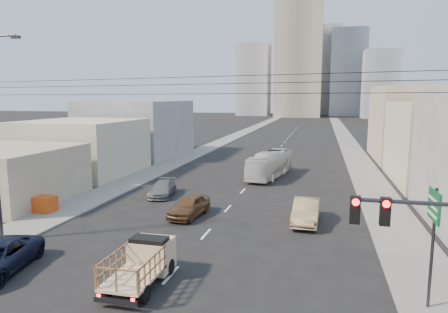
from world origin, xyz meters
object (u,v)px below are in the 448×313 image
at_px(flatbed_pickup, 142,261).
at_px(sedan_tan, 306,211).
at_px(sedan_grey, 162,189).
at_px(green_sign, 434,220).
at_px(sedan_brown, 189,206).
at_px(city_bus, 270,164).
at_px(traffic_signal, 428,257).
at_px(crate_stack, 43,204).

xyz_separation_m(flatbed_pickup, sedan_tan, (6.91, 10.99, -0.30)).
height_order(sedan_grey, green_sign, green_sign).
xyz_separation_m(sedan_brown, sedan_tan, (8.19, 0.48, 0.04)).
bearing_deg(green_sign, sedan_grey, 139.47).
height_order(sedan_brown, sedan_grey, sedan_brown).
bearing_deg(city_bus, traffic_signal, -64.75).
xyz_separation_m(traffic_signal, crate_stack, (-22.77, 13.09, -3.39)).
xyz_separation_m(city_bus, sedan_brown, (-3.78, -15.83, -0.60)).
relative_size(flatbed_pickup, sedan_brown, 1.00).
relative_size(sedan_tan, sedan_grey, 1.10).
bearing_deg(green_sign, flatbed_pickup, -177.01).
height_order(traffic_signal, green_sign, traffic_signal).
bearing_deg(sedan_grey, sedan_tan, -29.64).
bearing_deg(city_bus, flatbed_pickup, -85.14).
relative_size(city_bus, sedan_tan, 2.01).
bearing_deg(crate_stack, sedan_grey, 46.50).
distance_m(flatbed_pickup, sedan_tan, 12.98).
bearing_deg(sedan_tan, city_bus, 107.43).
relative_size(sedan_brown, traffic_signal, 0.74).
bearing_deg(sedan_grey, traffic_signal, -60.04).
distance_m(sedan_grey, green_sign, 23.33).
height_order(flatbed_pickup, city_bus, city_bus).
height_order(sedan_grey, traffic_signal, traffic_signal).
distance_m(flatbed_pickup, city_bus, 26.46).
bearing_deg(crate_stack, traffic_signal, -29.90).
bearing_deg(traffic_signal, crate_stack, 150.10).
bearing_deg(traffic_signal, green_sign, 74.45).
xyz_separation_m(sedan_brown, sedan_grey, (-4.20, 5.16, -0.11)).
height_order(city_bus, sedan_brown, city_bus).
distance_m(flatbed_pickup, green_sign, 12.40).
xyz_separation_m(sedan_brown, traffic_signal, (11.98, -14.88, 3.32)).
relative_size(traffic_signal, crate_stack, 3.33).
bearing_deg(sedan_tan, green_sign, -61.99).
relative_size(city_bus, traffic_signal, 1.62).
distance_m(traffic_signal, green_sign, 5.21).
bearing_deg(city_bus, green_sign, -59.24).
height_order(sedan_brown, sedan_tan, sedan_tan).
relative_size(green_sign, crate_stack, 2.78).
relative_size(flatbed_pickup, city_bus, 0.45).
xyz_separation_m(sedan_grey, traffic_signal, (16.18, -20.04, 3.44)).
xyz_separation_m(city_bus, traffic_signal, (8.21, -30.71, 2.72)).
bearing_deg(flatbed_pickup, sedan_grey, 109.27).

